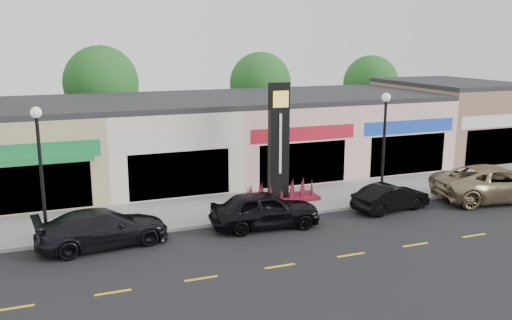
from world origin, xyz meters
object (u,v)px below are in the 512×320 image
object	(u,v)px
lamp_west_near	(40,161)
car_dark_sedan	(103,228)
car_black_conv	(391,197)
car_gold_suv	(496,183)
pylon_sign	(278,160)
car_black_sedan	(265,209)
lamp_east_near	(384,136)

from	to	relation	value
lamp_west_near	car_dark_sedan	world-z (taller)	lamp_west_near
car_dark_sedan	car_black_conv	size ratio (longest dim) A/B	1.32
car_dark_sedan	car_gold_suv	distance (m)	19.73
lamp_west_near	car_black_conv	xyz separation A→B (m)	(15.71, -1.22, -2.82)
car_dark_sedan	car_black_conv	bearing A→B (deg)	-96.98
pylon_sign	car_dark_sedan	bearing A→B (deg)	-162.55
car_black_conv	lamp_west_near	bearing A→B (deg)	76.64
car_black_sedan	car_black_conv	bearing A→B (deg)	-84.40
car_dark_sedan	car_gold_suv	world-z (taller)	car_gold_suv
lamp_east_near	lamp_west_near	bearing A→B (deg)	180.00
pylon_sign	car_black_conv	world-z (taller)	pylon_sign
pylon_sign	car_black_conv	bearing A→B (deg)	-31.72
car_dark_sedan	car_gold_suv	xyz separation A→B (m)	(19.72, -0.57, 0.15)
lamp_east_near	car_black_conv	world-z (taller)	lamp_east_near
car_dark_sedan	car_black_sedan	world-z (taller)	car_black_sedan
car_gold_suv	lamp_east_near	bearing A→B (deg)	83.98
car_dark_sedan	car_black_sedan	xyz separation A→B (m)	(6.93, -0.24, 0.07)
lamp_west_near	car_black_conv	distance (m)	16.01
pylon_sign	car_black_conv	distance (m)	5.77
car_black_sedan	car_gold_suv	bearing A→B (deg)	-86.85
lamp_east_near	car_black_sedan	size ratio (longest dim) A/B	1.13
car_black_conv	car_gold_suv	size ratio (longest dim) A/B	0.61
car_black_conv	car_gold_suv	distance (m)	6.16
lamp_west_near	pylon_sign	distance (m)	11.19
lamp_east_near	car_gold_suv	size ratio (longest dim) A/B	0.84
lamp_east_near	car_black_conv	size ratio (longest dim) A/B	1.38
lamp_east_near	pylon_sign	size ratio (longest dim) A/B	0.91
lamp_east_near	car_gold_suv	xyz separation A→B (m)	(5.86, -1.66, -2.57)
car_dark_sedan	car_black_sedan	size ratio (longest dim) A/B	1.08
pylon_sign	car_gold_suv	xyz separation A→B (m)	(10.86, -3.35, -1.37)
lamp_west_near	car_black_sedan	size ratio (longest dim) A/B	1.13
car_black_sedan	car_black_conv	distance (m)	6.66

